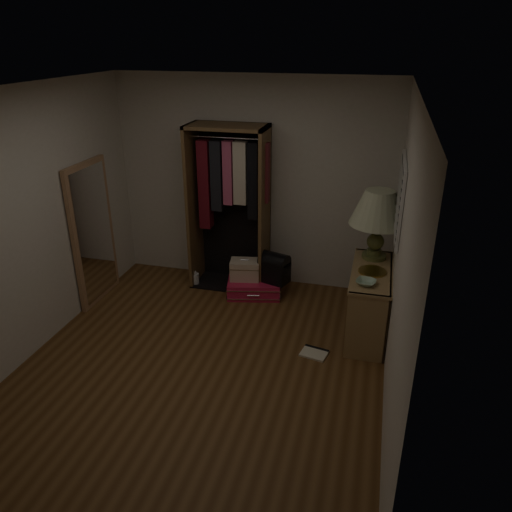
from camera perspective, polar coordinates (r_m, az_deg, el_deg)
name	(u,v)px	position (r m, az deg, el deg)	size (l,w,h in m)	color
ground	(203,364)	(5.11, -6.07, -12.16)	(4.00, 4.00, 0.00)	#553418
room_walls	(205,221)	(4.40, -5.79, 3.95)	(3.52, 4.02, 2.60)	beige
console_bookshelf	(369,299)	(5.53, 12.77, -4.80)	(0.42, 1.12, 0.75)	#987549
open_wardrobe	(230,194)	(6.15, -3.02, 7.04)	(0.98, 0.50, 2.05)	brown
floor_mirror	(93,233)	(6.20, -18.12, 2.49)	(0.06, 0.80, 1.70)	#A1734E
pink_suitcase	(254,287)	(6.27, -0.24, -3.51)	(0.75, 0.61, 0.20)	#BE173D
train_case	(245,270)	(6.19, -1.27, -1.56)	(0.40, 0.31, 0.26)	#C9B299
black_bag	(274,267)	(6.10, 2.09, -1.23)	(0.41, 0.33, 0.38)	black
table_lamp	(379,209)	(5.44, 13.86, 5.21)	(0.67, 0.67, 0.77)	#4F562A
brass_tray	(372,271)	(5.30, 13.15, -1.71)	(0.35, 0.35, 0.02)	#AD9042
ceramic_bowl	(366,282)	(5.02, 12.45, -2.96)	(0.19, 0.19, 0.05)	#99B89C
white_jug	(195,279)	(6.56, -7.00, -2.61)	(0.13, 0.13, 0.19)	white
floor_book	(315,352)	(5.25, 6.72, -10.90)	(0.30, 0.26, 0.02)	beige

